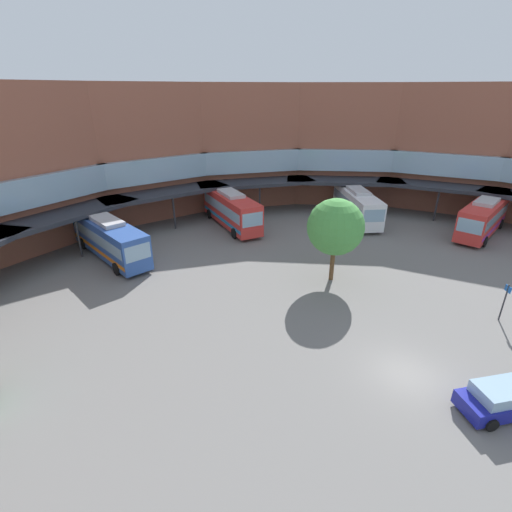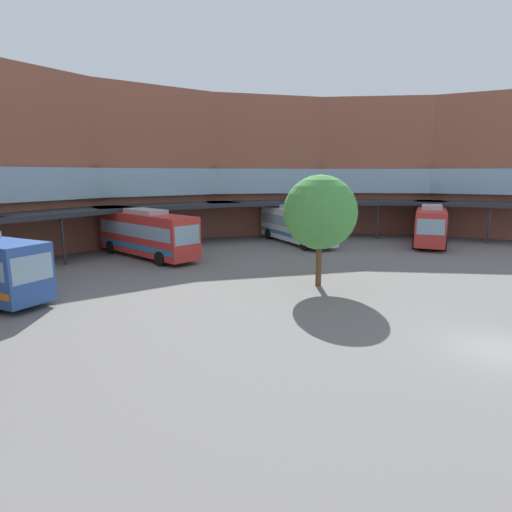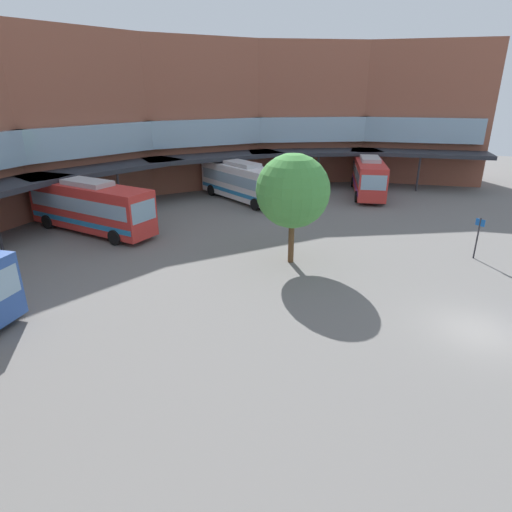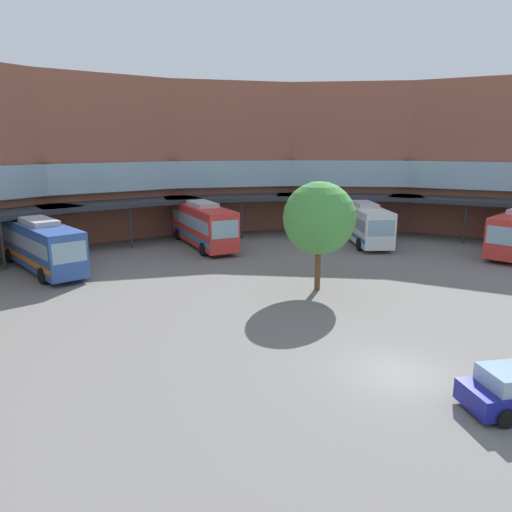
% 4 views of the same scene
% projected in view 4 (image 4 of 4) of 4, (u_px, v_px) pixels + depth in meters
% --- Properties ---
extents(ground_plane, '(121.55, 121.55, 0.00)m').
position_uv_depth(ground_plane, '(397.00, 374.00, 19.20)').
color(ground_plane, slate).
extents(station_building, '(78.69, 42.51, 15.04)m').
position_uv_depth(station_building, '(162.00, 168.00, 35.01)').
color(station_building, '#93543F').
rests_on(station_building, ground).
extents(bus_0, '(3.76, 11.48, 3.76)m').
position_uv_depth(bus_0, '(41.00, 244.00, 34.65)').
color(bus_0, '#2D519E').
rests_on(bus_0, ground).
extents(bus_2, '(7.73, 10.49, 3.75)m').
position_uv_depth(bus_2, '(363.00, 222.00, 44.48)').
color(bus_2, white).
rests_on(bus_2, ground).
extents(bus_4, '(4.37, 11.20, 3.98)m').
position_uv_depth(bus_4, '(203.00, 224.00, 42.75)').
color(bus_4, red).
rests_on(bus_4, ground).
extents(plaza_tree, '(4.46, 4.46, 6.80)m').
position_uv_depth(plaza_tree, '(319.00, 218.00, 29.22)').
color(plaza_tree, brown).
rests_on(plaza_tree, ground).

